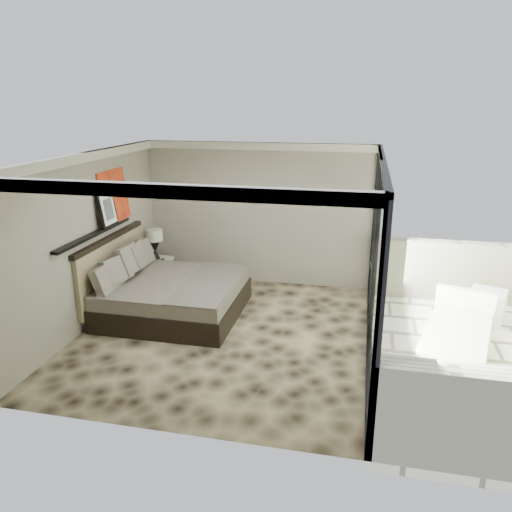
% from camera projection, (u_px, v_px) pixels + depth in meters
% --- Properties ---
extents(floor, '(5.00, 5.00, 0.00)m').
position_uv_depth(floor, '(225.00, 334.00, 7.94)').
color(floor, black).
rests_on(floor, ground).
extents(ceiling, '(4.50, 5.00, 0.02)m').
position_uv_depth(ceiling, '(221.00, 157.00, 7.10)').
color(ceiling, silver).
rests_on(ceiling, back_wall).
extents(back_wall, '(4.50, 0.02, 2.80)m').
position_uv_depth(back_wall, '(258.00, 214.00, 9.84)').
color(back_wall, gray).
rests_on(back_wall, floor).
extents(left_wall, '(0.02, 5.00, 2.80)m').
position_uv_depth(left_wall, '(89.00, 241.00, 7.98)').
color(left_wall, gray).
rests_on(left_wall, floor).
extents(glass_wall, '(0.08, 5.00, 2.80)m').
position_uv_depth(glass_wall, '(376.00, 260.00, 7.06)').
color(glass_wall, white).
rests_on(glass_wall, floor).
extents(terrace_slab, '(3.00, 5.00, 0.12)m').
position_uv_depth(terrace_slab, '(475.00, 363.00, 7.19)').
color(terrace_slab, beige).
rests_on(terrace_slab, ground).
extents(picture_ledge, '(0.12, 2.20, 0.05)m').
position_uv_depth(picture_ledge, '(95.00, 234.00, 8.04)').
color(picture_ledge, black).
rests_on(picture_ledge, left_wall).
extents(bed, '(2.30, 2.22, 1.27)m').
position_uv_depth(bed, '(168.00, 293.00, 8.61)').
color(bed, black).
rests_on(bed, floor).
extents(nightstand, '(0.50, 0.50, 0.49)m').
position_uv_depth(nightstand, '(159.00, 272.00, 10.07)').
color(nightstand, black).
rests_on(nightstand, floor).
extents(table_lamp, '(0.33, 0.33, 0.60)m').
position_uv_depth(table_lamp, '(155.00, 240.00, 9.89)').
color(table_lamp, black).
rests_on(table_lamp, nightstand).
extents(abstract_canvas, '(0.13, 0.90, 0.90)m').
position_uv_depth(abstract_canvas, '(114.00, 196.00, 8.60)').
color(abstract_canvas, '#A7150E').
rests_on(abstract_canvas, picture_ledge).
extents(framed_print, '(0.11, 0.50, 0.60)m').
position_uv_depth(framed_print, '(107.00, 209.00, 8.30)').
color(framed_print, black).
rests_on(framed_print, picture_ledge).
extents(ottoman, '(0.70, 0.70, 0.55)m').
position_uv_depth(ottoman, '(486.00, 306.00, 8.31)').
color(ottoman, silver).
rests_on(ottoman, terrace_slab).
extents(lounger, '(1.33, 1.97, 0.70)m').
position_uv_depth(lounger, '(457.00, 337.00, 7.37)').
color(lounger, silver).
rests_on(lounger, terrace_slab).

